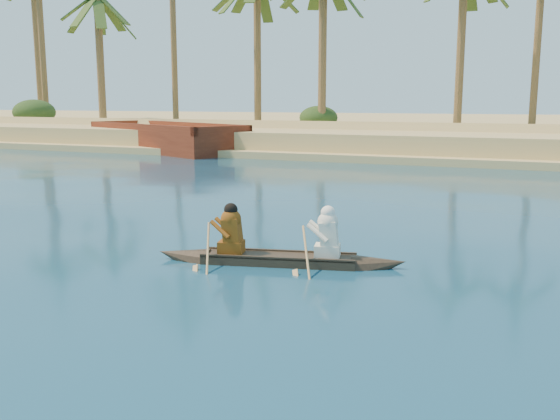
% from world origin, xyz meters
% --- Properties ---
extents(sandy_embankment, '(150.00, 51.00, 1.50)m').
position_xyz_m(sandy_embankment, '(0.00, 46.89, 0.53)').
color(sandy_embankment, tan).
rests_on(sandy_embankment, ground).
extents(palm_grove, '(110.00, 14.00, 16.00)m').
position_xyz_m(palm_grove, '(0.00, 35.00, 8.00)').
color(palm_grove, '#2E4B1A').
rests_on(palm_grove, ground).
extents(shrub_cluster, '(100.00, 6.00, 2.40)m').
position_xyz_m(shrub_cluster, '(0.00, 31.50, 1.20)').
color(shrub_cluster, '#1D3212').
rests_on(shrub_cluster, ground).
extents(canoe, '(4.69, 1.69, 1.29)m').
position_xyz_m(canoe, '(8.00, 3.47, 0.25)').
color(canoe, '#392D1F').
rests_on(canoe, ground).
extents(barge_mid, '(12.12, 8.35, 1.93)m').
position_xyz_m(barge_mid, '(-8.49, 24.82, 0.68)').
color(barge_mid, maroon).
rests_on(barge_mid, ground).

